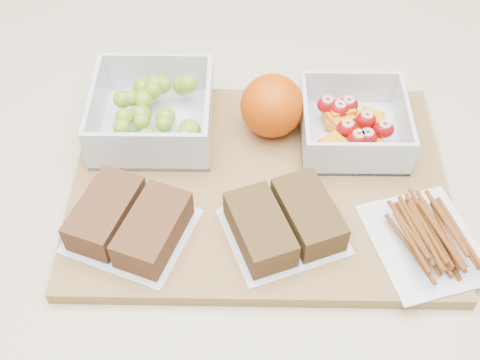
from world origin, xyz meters
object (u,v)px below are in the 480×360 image
Objects in this scene: cutting_board at (260,184)px; orange at (272,106)px; sandwich_bag_center at (284,222)px; grape_container at (155,112)px; fruit_container at (353,126)px; pretzel_bag at (427,236)px; sandwich_bag_left at (129,222)px.

orange is at bearing 80.31° from cutting_board.
orange is at bearing 93.68° from sandwich_bag_center.
fruit_container is at bearing -3.73° from grape_container.
sandwich_bag_center is (0.15, -0.15, -0.01)m from grape_container.
orange reaches higher than fruit_container.
orange is (-0.09, 0.01, 0.02)m from fruit_container.
grape_container is 0.34m from pretzel_bag.
grape_container reaches higher than sandwich_bag_center.
cutting_board is at bearing 153.81° from pretzel_bag.
cutting_board is at bearing 28.13° from sandwich_bag_left.
orange reaches higher than cutting_board.
sandwich_bag_center is at bearing 0.45° from sandwich_bag_left.
sandwich_bag_left is (-0.24, -0.14, -0.00)m from fruit_container.
orange is at bearing 171.43° from fruit_container.
orange is at bearing -0.39° from grape_container.
fruit_container is (0.11, 0.07, 0.03)m from cutting_board.
sandwich_bag_left is 0.16m from sandwich_bag_center.
fruit_container reaches higher than sandwich_bag_center.
fruit_container is 0.28m from sandwich_bag_left.
cutting_board is 5.62× the size of orange.
cutting_board is at bearing -148.67° from fruit_container.
cutting_board is 0.13m from fruit_container.
fruit_container is (0.23, -0.02, -0.01)m from grape_container.
orange is 0.21m from sandwich_bag_left.
fruit_container reaches higher than cutting_board.
orange is 0.15m from sandwich_bag_center.
pretzel_bag is (0.30, -0.01, -0.00)m from sandwich_bag_left.
fruit_container is 0.81× the size of pretzel_bag.
fruit_container is 0.83× the size of sandwich_bag_center.
grape_container is at bearing 134.11° from sandwich_bag_center.
orange is 0.50× the size of sandwich_bag_left.
fruit_container reaches higher than sandwich_bag_left.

